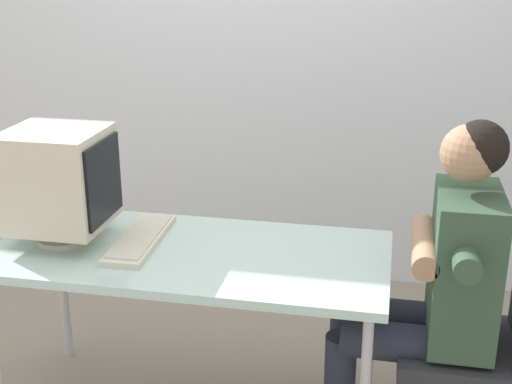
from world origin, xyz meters
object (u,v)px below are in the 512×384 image
Objects in this scene: desk at (190,263)px; crt_monitor at (59,179)px; keyboard at (140,239)px; person_seated at (433,279)px; office_chair at (483,332)px.

crt_monitor reaches higher than desk.
keyboard is at bearing 170.81° from desk.
desk is at bearing -9.19° from keyboard.
keyboard is at bearing 7.55° from crt_monitor.
crt_monitor is (-0.50, -0.01, 0.30)m from desk.
person_seated is (1.39, 0.02, -0.29)m from crt_monitor.
crt_monitor is 0.38m from keyboard.
crt_monitor is 0.35× the size of person_seated.
desk is 1.67× the size of office_chair.
crt_monitor is at bearing -172.45° from keyboard.
crt_monitor is at bearing -179.36° from desk.
office_chair is 0.27m from person_seated.
keyboard is 1.10m from person_seated.
keyboard is 0.54× the size of office_chair.
crt_monitor is at bearing -179.20° from person_seated.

